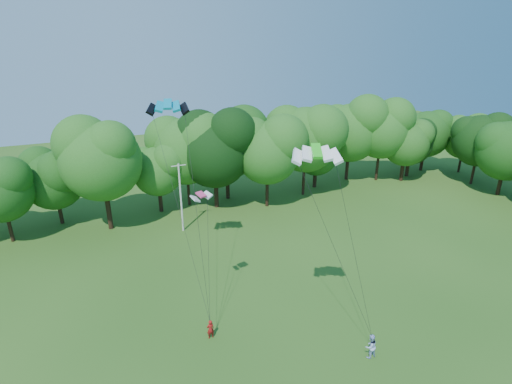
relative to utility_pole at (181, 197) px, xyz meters
name	(u,v)px	position (x,y,z in m)	size (l,w,h in m)	color
utility_pole	(181,197)	(0.00, 0.00, 0.00)	(1.60, 0.20, 8.01)	silver
kite_flyer_left	(210,329)	(-1.92, -17.87, -3.34)	(0.57, 0.37, 1.56)	#A31715
kite_flyer_right	(371,346)	(7.81, -23.87, -3.19)	(0.91, 0.70, 1.86)	#B4C5F9
kite_teal	(168,104)	(-2.19, -9.15, 11.74)	(3.37, 2.09, 0.69)	#0589AD
kite_green	(317,151)	(4.06, -21.45, 10.52)	(3.06, 2.14, 0.67)	#26D21F
kite_pink	(201,195)	(-1.36, -15.02, 6.20)	(1.71, 1.23, 0.27)	#D63B70
tree_back_center	(214,141)	(5.52, 5.03, 4.60)	(9.60, 9.60, 13.96)	#2E2112
tree_back_east	(407,138)	(34.59, 3.93, 2.54)	(7.33, 7.33, 10.67)	black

